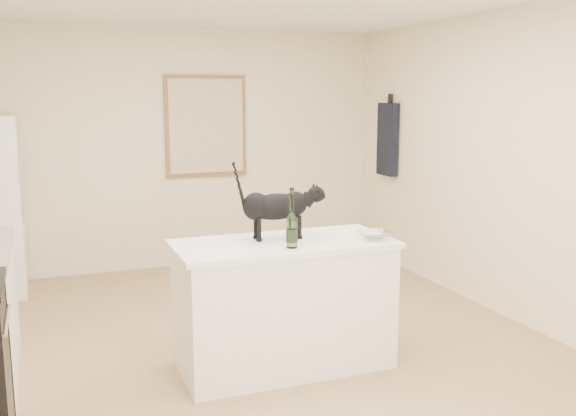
# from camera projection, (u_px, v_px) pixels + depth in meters

# --- Properties ---
(floor) EXTENTS (5.50, 5.50, 0.00)m
(floor) POSITION_uv_depth(u_px,v_px,m) (261.00, 357.00, 4.68)
(floor) COLOR #A67958
(floor) RESTS_ON ground
(wall_back) EXTENTS (4.50, 0.00, 4.50)m
(wall_back) POSITION_uv_depth(u_px,v_px,m) (179.00, 149.00, 6.98)
(wall_back) COLOR beige
(wall_back) RESTS_ON ground
(wall_front) EXTENTS (4.50, 0.00, 4.50)m
(wall_front) POSITION_uv_depth(u_px,v_px,m) (553.00, 293.00, 1.93)
(wall_front) COLOR beige
(wall_front) RESTS_ON ground
(wall_right) EXTENTS (0.00, 5.50, 5.50)m
(wall_right) POSITION_uv_depth(u_px,v_px,m) (519.00, 167.00, 5.26)
(wall_right) COLOR beige
(wall_right) RESTS_ON ground
(island_base) EXTENTS (1.44, 0.67, 0.86)m
(island_base) POSITION_uv_depth(u_px,v_px,m) (284.00, 307.00, 4.46)
(island_base) COLOR white
(island_base) RESTS_ON floor
(island_top) EXTENTS (1.50, 0.70, 0.04)m
(island_top) POSITION_uv_depth(u_px,v_px,m) (284.00, 244.00, 4.38)
(island_top) COLOR white
(island_top) RESTS_ON island_base
(artwork_frame) EXTENTS (0.90, 0.03, 1.10)m
(artwork_frame) POSITION_uv_depth(u_px,v_px,m) (206.00, 126.00, 7.01)
(artwork_frame) COLOR brown
(artwork_frame) RESTS_ON wall_back
(artwork_canvas) EXTENTS (0.82, 0.00, 1.02)m
(artwork_canvas) POSITION_uv_depth(u_px,v_px,m) (207.00, 126.00, 7.00)
(artwork_canvas) COLOR beige
(artwork_canvas) RESTS_ON wall_back
(hanging_garment) EXTENTS (0.08, 0.34, 0.80)m
(hanging_garment) POSITION_uv_depth(u_px,v_px,m) (388.00, 139.00, 7.10)
(hanging_garment) COLOR black
(hanging_garment) RESTS_ON wall_right
(black_cat) EXTENTS (0.59, 0.21, 0.41)m
(black_cat) POSITION_uv_depth(u_px,v_px,m) (276.00, 210.00, 4.42)
(black_cat) COLOR black
(black_cat) RESTS_ON island_top
(wine_bottle) EXTENTS (0.10, 0.10, 0.35)m
(wine_bottle) POSITION_uv_depth(u_px,v_px,m) (292.00, 222.00, 4.16)
(wine_bottle) COLOR #2A5C25
(wine_bottle) RESTS_ON island_top
(glass_bowl) EXTENTS (0.25, 0.25, 0.06)m
(glass_bowl) POSITION_uv_depth(u_px,v_px,m) (374.00, 235.00, 4.43)
(glass_bowl) COLOR white
(glass_bowl) RESTS_ON island_top
(fridge_paper) EXTENTS (0.04, 0.14, 0.19)m
(fridge_paper) POSITION_uv_depth(u_px,v_px,m) (20.00, 168.00, 6.13)
(fridge_paper) COLOR beige
(fridge_paper) RESTS_ON fridge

